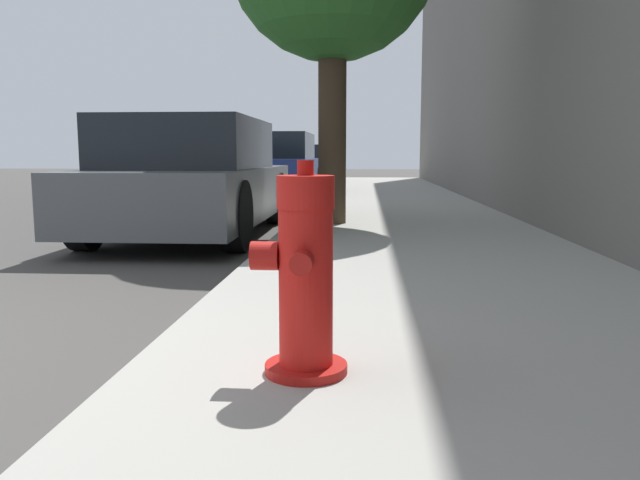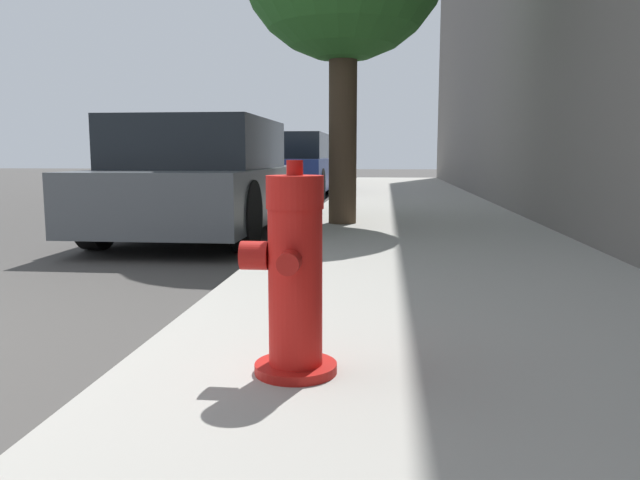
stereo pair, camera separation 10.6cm
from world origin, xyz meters
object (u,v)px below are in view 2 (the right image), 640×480
(parked_car_near, at_px, (205,179))
(parked_car_far, at_px, (319,166))
(fire_hydrant, at_px, (294,278))
(parked_car_mid, at_px, (290,167))

(parked_car_near, distance_m, parked_car_far, 11.65)
(parked_car_near, xyz_separation_m, parked_car_far, (0.11, 11.65, -0.06))
(fire_hydrant, distance_m, parked_car_far, 16.75)
(parked_car_mid, relative_size, parked_car_far, 0.99)
(fire_hydrant, xyz_separation_m, parked_car_mid, (-1.79, 11.47, 0.18))
(parked_car_mid, bearing_deg, parked_car_far, 88.88)
(fire_hydrant, distance_m, parked_car_mid, 11.61)
(parked_car_mid, bearing_deg, fire_hydrant, -81.14)
(parked_car_near, height_order, parked_car_far, parked_car_near)
(fire_hydrant, relative_size, parked_car_far, 0.18)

